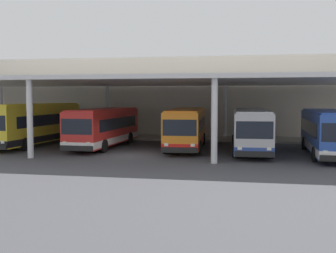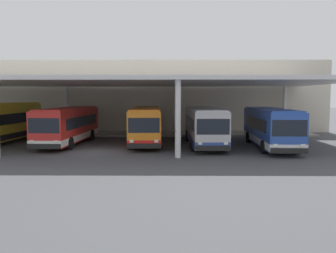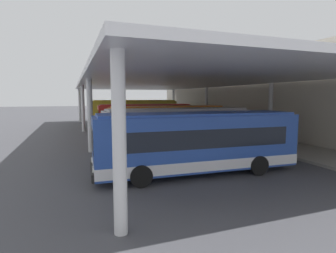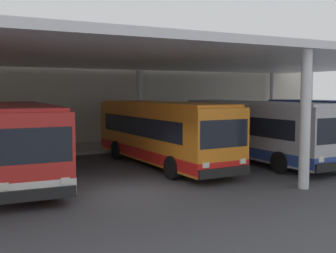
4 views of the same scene
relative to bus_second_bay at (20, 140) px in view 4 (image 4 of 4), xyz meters
name	(u,v)px [view 4 (image 4 of 4)]	position (x,y,z in m)	size (l,w,h in m)	color
ground_plane	(129,192)	(3.24, -4.12, -1.66)	(200.00, 200.00, 0.00)	#47474C
platform_kerb	(59,150)	(3.24, 7.63, -1.57)	(42.00, 4.50, 0.18)	gray
station_building_facade	(48,85)	(3.24, 10.88, 2.50)	(48.00, 1.60, 8.31)	beige
canopy_shelter	(85,57)	(3.24, 1.38, 3.66)	(40.00, 17.00, 5.55)	silver
bus_second_bay	(20,140)	(0.00, 0.00, 0.00)	(3.04, 10.63, 3.17)	red
bus_middle_bay	(161,132)	(6.75, 0.33, 0.00)	(3.03, 10.63, 3.17)	orange
bus_far_bay	(255,130)	(11.75, -0.76, 0.00)	(2.89, 10.58, 3.17)	#B7B7BC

